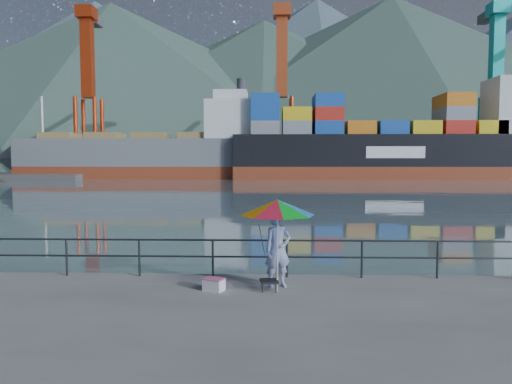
# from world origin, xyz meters

# --- Properties ---
(ground) EXTENTS (24.00, 11.00, 0.50)m
(ground) POSITION_xyz_m (0.00, -3.50, -0.25)
(ground) COLOR slate
(ground) RESTS_ON ground
(harbor_water) EXTENTS (500.00, 280.00, 0.00)m
(harbor_water) POSITION_xyz_m (0.00, 130.00, 0.00)
(harbor_water) COLOR slate
(harbor_water) RESTS_ON ground
(far_dock) EXTENTS (200.00, 40.00, 0.40)m
(far_dock) POSITION_xyz_m (10.00, 93.00, 0.00)
(far_dock) COLOR #514F4C
(far_dock) RESTS_ON ground
(guardrail) EXTENTS (22.00, 0.06, 1.03)m
(guardrail) POSITION_xyz_m (0.00, 1.70, 0.52)
(guardrail) COLOR #2D3033
(guardrail) RESTS_ON ground
(mountains) EXTENTS (600.00, 332.80, 80.00)m
(mountains) POSITION_xyz_m (38.82, 207.75, 35.55)
(mountains) COLOR #385147
(mountains) RESTS_ON ground
(port_cranes) EXTENTS (116.00, 28.00, 38.40)m
(port_cranes) POSITION_xyz_m (31.00, 84.00, 16.00)
(port_cranes) COLOR red
(port_cranes) RESTS_ON ground
(container_stacks) EXTENTS (58.00, 8.40, 7.80)m
(container_stacks) POSITION_xyz_m (34.24, 93.88, 3.47)
(container_stacks) COLOR #267F3F
(container_stacks) RESTS_ON ground
(fisherman) EXTENTS (0.80, 0.67, 1.87)m
(fisherman) POSITION_xyz_m (2.73, 0.76, 0.94)
(fisherman) COLOR #304888
(fisherman) RESTS_ON ground
(beach_umbrella) EXTENTS (2.04, 2.04, 2.21)m
(beach_umbrella) POSITION_xyz_m (2.72, 0.39, 2.03)
(beach_umbrella) COLOR white
(beach_umbrella) RESTS_ON ground
(folding_stool) EXTENTS (0.47, 0.47, 0.27)m
(folding_stool) POSITION_xyz_m (2.52, 0.39, 0.14)
(folding_stool) COLOR black
(folding_stool) RESTS_ON ground
(cooler_bag) EXTENTS (0.56, 0.48, 0.27)m
(cooler_bag) POSITION_xyz_m (1.18, 0.39, 0.14)
(cooler_bag) COLOR silver
(cooler_bag) RESTS_ON ground
(fishing_rod) EXTENTS (0.16, 1.71, 1.21)m
(fishing_rod) POSITION_xyz_m (2.33, 2.14, 0.00)
(fishing_rod) COLOR black
(fishing_rod) RESTS_ON ground
(bulk_carrier) EXTENTS (47.67, 8.25, 14.50)m
(bulk_carrier) POSITION_xyz_m (-17.90, 74.07, 4.18)
(bulk_carrier) COLOR maroon
(bulk_carrier) RESTS_ON ground
(container_ship) EXTENTS (55.69, 9.28, 18.10)m
(container_ship) POSITION_xyz_m (25.67, 72.93, 5.87)
(container_ship) COLOR maroon
(container_ship) RESTS_ON ground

